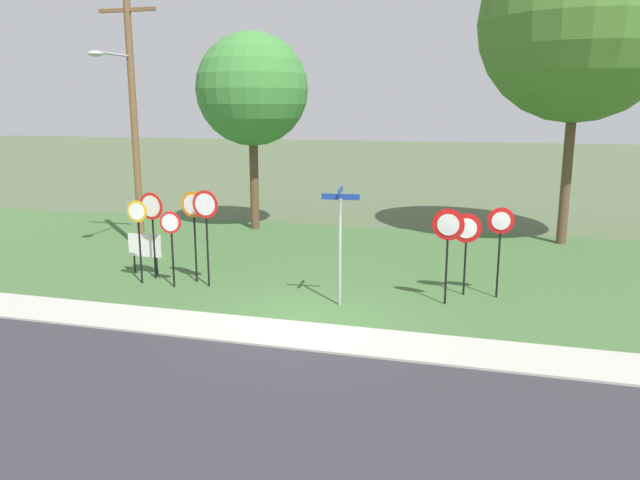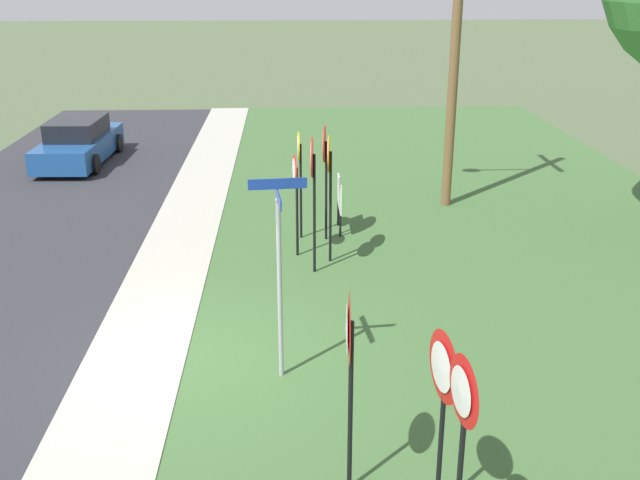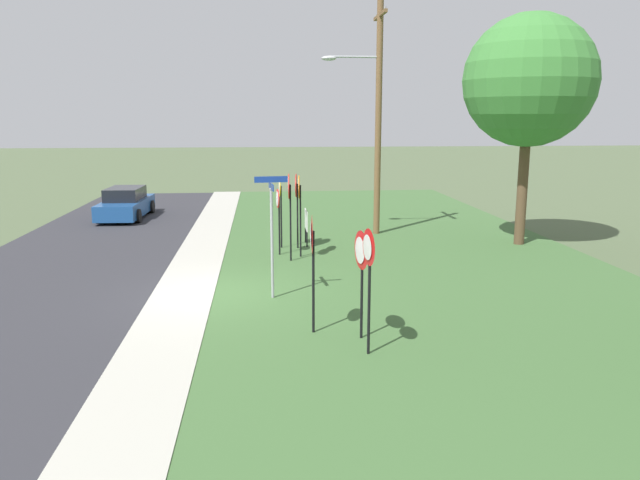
# 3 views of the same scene
# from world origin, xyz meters

# --- Properties ---
(ground_plane) EXTENTS (160.00, 160.00, 0.00)m
(ground_plane) POSITION_xyz_m (0.00, 0.00, 0.00)
(ground_plane) COLOR #4C5B3D
(road_asphalt) EXTENTS (44.00, 6.40, 0.01)m
(road_asphalt) POSITION_xyz_m (0.00, -4.80, 0.01)
(road_asphalt) COLOR #2D2D33
(road_asphalt) RESTS_ON ground_plane
(sidewalk_strip) EXTENTS (44.00, 1.60, 0.06)m
(sidewalk_strip) POSITION_xyz_m (0.00, -0.80, 0.03)
(sidewalk_strip) COLOR #ADAA9E
(sidewalk_strip) RESTS_ON ground_plane
(grass_median) EXTENTS (44.00, 12.00, 0.04)m
(grass_median) POSITION_xyz_m (0.00, 6.00, 0.02)
(grass_median) COLOR #3D6033
(grass_median) RESTS_ON ground_plane
(stop_sign_near_left) EXTENTS (0.62, 0.11, 2.18)m
(stop_sign_near_left) POSITION_xyz_m (-4.41, 1.80, 1.60)
(stop_sign_near_left) COLOR black
(stop_sign_near_left) RESTS_ON grass_median
(stop_sign_near_right) EXTENTS (0.74, 0.11, 2.66)m
(stop_sign_near_right) POSITION_xyz_m (-4.04, 2.48, 1.98)
(stop_sign_near_right) COLOR black
(stop_sign_near_right) RESTS_ON grass_median
(stop_sign_far_left) EXTENTS (0.80, 0.13, 2.59)m
(stop_sign_far_left) POSITION_xyz_m (-5.38, 2.46, 1.94)
(stop_sign_far_left) COLOR black
(stop_sign_far_left) RESTS_ON grass_median
(stop_sign_far_center) EXTENTS (0.79, 0.11, 2.76)m
(stop_sign_far_center) POSITION_xyz_m (-3.48, 2.13, 2.07)
(stop_sign_far_center) COLOR black
(stop_sign_far_center) RESTS_ON grass_median
(stop_sign_far_right) EXTENTS (0.62, 0.10, 2.43)m
(stop_sign_far_right) POSITION_xyz_m (-5.50, 1.91, 1.77)
(stop_sign_far_right) COLOR black
(stop_sign_far_right) RESTS_ON grass_median
(yield_sign_near_left) EXTENTS (0.82, 0.11, 2.52)m
(yield_sign_near_left) POSITION_xyz_m (3.14, 2.28, 1.93)
(yield_sign_near_left) COLOR black
(yield_sign_near_left) RESTS_ON grass_median
(yield_sign_near_right) EXTENTS (0.70, 0.14, 2.45)m
(yield_sign_near_right) POSITION_xyz_m (4.43, 3.23, 1.87)
(yield_sign_near_right) COLOR black
(yield_sign_near_right) RESTS_ON grass_median
(yield_sign_far_left) EXTENTS (0.79, 0.17, 2.25)m
(yield_sign_far_left) POSITION_xyz_m (3.57, 3.23, 1.71)
(yield_sign_far_left) COLOR black
(yield_sign_far_left) RESTS_ON grass_median
(street_name_post) EXTENTS (0.96, 0.81, 3.07)m
(street_name_post) POSITION_xyz_m (0.52, 1.50, 1.86)
(street_name_post) COLOR #9EA0A8
(street_name_post) RESTS_ON grass_median
(utility_pole) EXTENTS (2.10, 2.30, 9.27)m
(utility_pole) POSITION_xyz_m (-7.81, 5.59, 5.02)
(utility_pole) COLOR brown
(utility_pole) RESTS_ON grass_median
(notice_board) EXTENTS (1.10, 0.06, 1.25)m
(notice_board) POSITION_xyz_m (-5.91, 2.83, 0.87)
(notice_board) COLOR black
(notice_board) RESTS_ON grass_median
(oak_tree_left) EXTENTS (4.51, 4.51, 7.96)m
(oak_tree_left) POSITION_xyz_m (-5.32, 10.47, 5.73)
(oak_tree_left) COLOR brown
(oak_tree_left) RESTS_ON grass_median
(oak_tree_right) EXTENTS (6.97, 6.97, 11.40)m
(oak_tree_right) POSITION_xyz_m (6.82, 10.82, 7.95)
(oak_tree_right) COLOR brown
(oak_tree_right) RESTS_ON grass_median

